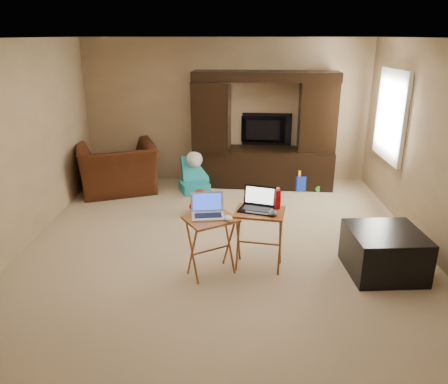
{
  "coord_description": "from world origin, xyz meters",
  "views": [
    {
      "loc": [
        0.08,
        -5.0,
        2.53
      ],
      "look_at": [
        0.0,
        -0.2,
        0.8
      ],
      "focal_mm": 35.0,
      "sensor_mm": 36.0,
      "label": 1
    }
  ],
  "objects_px": {
    "entertainment_center": "(264,130)",
    "tray_table_left": "(211,246)",
    "child_rocker": "(194,175)",
    "push_toy": "(308,178)",
    "laptop_right": "(256,200)",
    "mouse_right": "(273,213)",
    "television": "(263,130)",
    "ottoman": "(384,252)",
    "mouse_left": "(228,218)",
    "plush_toy": "(200,201)",
    "tray_table_right": "(259,240)",
    "laptop_left": "(208,207)",
    "recliner": "(117,168)",
    "water_bottle": "(278,199)"
  },
  "relations": [
    {
      "from": "entertainment_center",
      "to": "tray_table_left",
      "type": "xyz_separation_m",
      "value": [
        -0.78,
        -3.1,
        -0.65
      ]
    },
    {
      "from": "entertainment_center",
      "to": "tray_table_left",
      "type": "relative_size",
      "value": 3.57
    },
    {
      "from": "child_rocker",
      "to": "push_toy",
      "type": "distance_m",
      "value": 1.96
    },
    {
      "from": "entertainment_center",
      "to": "laptop_right",
      "type": "relative_size",
      "value": 6.6
    },
    {
      "from": "push_toy",
      "to": "mouse_right",
      "type": "distance_m",
      "value": 3.03
    },
    {
      "from": "entertainment_center",
      "to": "child_rocker",
      "type": "distance_m",
      "value": 1.42
    },
    {
      "from": "television",
      "to": "ottoman",
      "type": "bearing_deg",
      "value": 115.05
    },
    {
      "from": "mouse_left",
      "to": "ottoman",
      "type": "bearing_deg",
      "value": 4.56
    },
    {
      "from": "plush_toy",
      "to": "mouse_left",
      "type": "bearing_deg",
      "value": -76.72
    },
    {
      "from": "tray_table_right",
      "to": "mouse_left",
      "type": "distance_m",
      "value": 0.54
    },
    {
      "from": "ottoman",
      "to": "laptop_right",
      "type": "relative_size",
      "value": 2.13
    },
    {
      "from": "ottoman",
      "to": "laptop_left",
      "type": "relative_size",
      "value": 2.2
    },
    {
      "from": "plush_toy",
      "to": "mouse_left",
      "type": "xyz_separation_m",
      "value": [
        0.43,
        -1.84,
        0.51
      ]
    },
    {
      "from": "laptop_left",
      "to": "laptop_right",
      "type": "xyz_separation_m",
      "value": [
        0.53,
        0.15,
        0.02
      ]
    },
    {
      "from": "mouse_left",
      "to": "recliner",
      "type": "bearing_deg",
      "value": 124.22
    },
    {
      "from": "plush_toy",
      "to": "tray_table_left",
      "type": "relative_size",
      "value": 0.56
    },
    {
      "from": "entertainment_center",
      "to": "plush_toy",
      "type": "relative_size",
      "value": 6.37
    },
    {
      "from": "laptop_right",
      "to": "mouse_left",
      "type": "xyz_separation_m",
      "value": [
        -0.31,
        -0.25,
        -0.11
      ]
    },
    {
      "from": "television",
      "to": "plush_toy",
      "type": "height_order",
      "value": "television"
    },
    {
      "from": "tray_table_left",
      "to": "water_bottle",
      "type": "height_order",
      "value": "water_bottle"
    },
    {
      "from": "television",
      "to": "push_toy",
      "type": "height_order",
      "value": "television"
    },
    {
      "from": "tray_table_left",
      "to": "recliner",
      "type": "bearing_deg",
      "value": 91.28
    },
    {
      "from": "tray_table_right",
      "to": "mouse_left",
      "type": "xyz_separation_m",
      "value": [
        -0.35,
        -0.23,
        0.35
      ]
    },
    {
      "from": "child_rocker",
      "to": "water_bottle",
      "type": "relative_size",
      "value": 2.8
    },
    {
      "from": "recliner",
      "to": "push_toy",
      "type": "distance_m",
      "value": 3.26
    },
    {
      "from": "plush_toy",
      "to": "push_toy",
      "type": "distance_m",
      "value": 2.11
    },
    {
      "from": "tray_table_left",
      "to": "tray_table_right",
      "type": "height_order",
      "value": "tray_table_right"
    },
    {
      "from": "laptop_right",
      "to": "entertainment_center",
      "type": "bearing_deg",
      "value": 102.41
    },
    {
      "from": "television",
      "to": "recliner",
      "type": "bearing_deg",
      "value": 19.28
    },
    {
      "from": "child_rocker",
      "to": "mouse_left",
      "type": "relative_size",
      "value": 4.39
    },
    {
      "from": "tray_table_right",
      "to": "child_rocker",
      "type": "bearing_deg",
      "value": 121.33
    },
    {
      "from": "entertainment_center",
      "to": "water_bottle",
      "type": "relative_size",
      "value": 11.22
    },
    {
      "from": "mouse_right",
      "to": "push_toy",
      "type": "bearing_deg",
      "value": 72.95
    },
    {
      "from": "laptop_left",
      "to": "mouse_right",
      "type": "xyz_separation_m",
      "value": [
        0.7,
        0.01,
        -0.07
      ]
    },
    {
      "from": "laptop_right",
      "to": "plush_toy",
      "type": "bearing_deg",
      "value": 132.8
    },
    {
      "from": "television",
      "to": "laptop_right",
      "type": "distance_m",
      "value": 3.16
    },
    {
      "from": "mouse_left",
      "to": "mouse_right",
      "type": "distance_m",
      "value": 0.49
    },
    {
      "from": "television",
      "to": "mouse_right",
      "type": "distance_m",
      "value": 3.3
    },
    {
      "from": "recliner",
      "to": "mouse_left",
      "type": "height_order",
      "value": "recliner"
    },
    {
      "from": "tray_table_right",
      "to": "laptop_left",
      "type": "relative_size",
      "value": 1.97
    },
    {
      "from": "television",
      "to": "mouse_right",
      "type": "bearing_deg",
      "value": 93.65
    },
    {
      "from": "laptop_left",
      "to": "mouse_right",
      "type": "distance_m",
      "value": 0.7
    },
    {
      "from": "push_toy",
      "to": "mouse_right",
      "type": "relative_size",
      "value": 3.61
    },
    {
      "from": "tray_table_left",
      "to": "laptop_right",
      "type": "height_order",
      "value": "laptop_right"
    },
    {
      "from": "plush_toy",
      "to": "water_bottle",
      "type": "xyz_separation_m",
      "value": [
        0.98,
        -1.53,
        0.62
      ]
    },
    {
      "from": "mouse_right",
      "to": "water_bottle",
      "type": "relative_size",
      "value": 0.66
    },
    {
      "from": "push_toy",
      "to": "mouse_left",
      "type": "distance_m",
      "value": 3.29
    },
    {
      "from": "television",
      "to": "plush_toy",
      "type": "relative_size",
      "value": 2.64
    },
    {
      "from": "entertainment_center",
      "to": "television",
      "type": "relative_size",
      "value": 2.41
    },
    {
      "from": "ottoman",
      "to": "plush_toy",
      "type": "bearing_deg",
      "value": 142.0
    }
  ]
}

